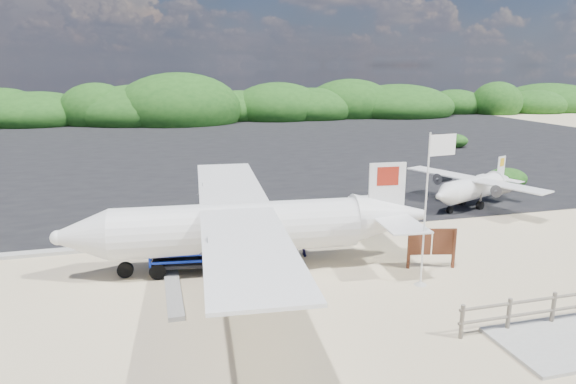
% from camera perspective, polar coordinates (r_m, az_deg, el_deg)
% --- Properties ---
extents(ground, '(160.00, 160.00, 0.00)m').
position_cam_1_polar(ground, '(18.33, 1.76, -9.64)').
color(ground, beige).
extents(asphalt_apron, '(90.00, 50.00, 0.04)m').
position_cam_1_polar(asphalt_apron, '(46.91, -8.97, 4.75)').
color(asphalt_apron, '#B2B2B2').
rests_on(asphalt_apron, ground).
extents(lagoon, '(9.00, 7.00, 0.40)m').
position_cam_1_polar(lagoon, '(19.46, -26.38, -9.72)').
color(lagoon, '#B2B2B2').
rests_on(lagoon, ground).
extents(walkway_pad, '(3.50, 2.50, 0.10)m').
position_cam_1_polar(walkway_pad, '(16.24, 28.25, -14.67)').
color(walkway_pad, '#B2B2B2').
rests_on(walkway_pad, ground).
extents(vegetation_band, '(124.00, 8.00, 4.40)m').
position_cam_1_polar(vegetation_band, '(71.61, -11.24, 7.76)').
color(vegetation_band, '#B2B2B2').
rests_on(vegetation_band, ground).
extents(fence, '(6.40, 2.00, 1.10)m').
position_cam_1_polar(fence, '(17.19, 27.19, -12.94)').
color(fence, '#B2B2B2').
rests_on(fence, ground).
extents(baggage_cart, '(2.97, 1.94, 1.39)m').
position_cam_1_polar(baggage_cart, '(19.30, -11.05, -8.65)').
color(baggage_cart, '#0C26B6').
rests_on(baggage_cart, ground).
extents(flagpole, '(1.10, 0.57, 5.24)m').
position_cam_1_polar(flagpole, '(18.45, 14.49, -9.94)').
color(flagpole, white).
rests_on(flagpole, ground).
extents(signboard, '(1.88, 0.61, 1.56)m').
position_cam_1_polar(signboard, '(19.97, 15.51, -8.13)').
color(signboard, '#572C19').
rests_on(signboard, ground).
extents(crew_a, '(0.68, 0.56, 1.60)m').
position_cam_1_polar(crew_a, '(20.41, -9.12, -4.91)').
color(crew_a, '#161143').
rests_on(crew_a, ground).
extents(crew_b, '(1.11, 0.97, 1.95)m').
position_cam_1_polar(crew_b, '(20.00, 0.83, -4.60)').
color(crew_b, '#161143').
rests_on(crew_b, ground).
extents(crew_c, '(0.93, 0.45, 1.54)m').
position_cam_1_polar(crew_c, '(22.05, -4.34, -3.42)').
color(crew_c, '#161143').
rests_on(crew_c, ground).
extents(aircraft_large, '(17.49, 17.49, 4.85)m').
position_cam_1_polar(aircraft_large, '(47.13, 11.45, 4.68)').
color(aircraft_large, '#B2B2B2').
rests_on(aircraft_large, ground).
extents(aircraft_small, '(8.54, 8.54, 2.36)m').
position_cam_1_polar(aircraft_small, '(49.00, -22.50, 4.25)').
color(aircraft_small, '#B2B2B2').
rests_on(aircraft_small, ground).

